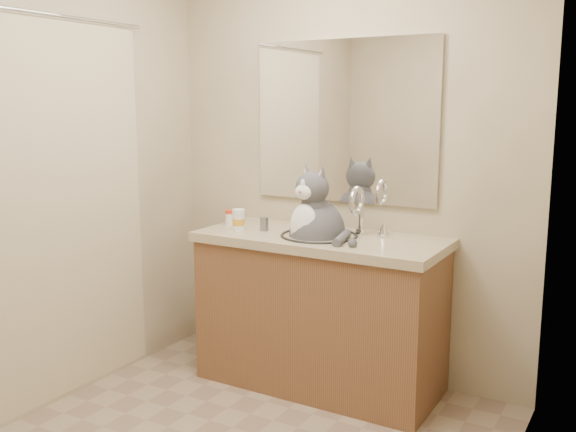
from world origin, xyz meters
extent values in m
cube|color=#C1AE8E|center=(0.00, 1.25, 1.20)|extent=(2.20, 0.01, 2.40)
cube|color=#C1AE8E|center=(-1.10, 0.00, 1.20)|extent=(0.01, 2.50, 2.40)
cube|color=#C1AE8E|center=(1.10, 0.00, 1.20)|extent=(0.01, 2.50, 2.40)
cube|color=brown|center=(0.00, 0.96, 0.40)|extent=(1.30, 0.55, 0.80)
cube|color=tan|center=(0.00, 0.96, 0.83)|extent=(1.34, 0.59, 0.05)
torus|color=black|center=(0.00, 0.94, 0.85)|extent=(0.42, 0.42, 0.02)
ellipsoid|color=white|center=(0.00, 0.94, 0.78)|extent=(0.40, 0.40, 0.15)
cylinder|color=silver|center=(0.17, 1.11, 0.95)|extent=(0.03, 0.03, 0.18)
torus|color=silver|center=(0.17, 1.05, 1.04)|extent=(0.03, 0.16, 0.16)
cone|color=silver|center=(0.30, 1.11, 0.90)|extent=(0.06, 0.06, 0.08)
cube|color=white|center=(0.00, 1.24, 1.45)|extent=(1.10, 0.02, 0.90)
cube|color=beige|center=(-1.05, 0.10, 1.00)|extent=(0.01, 1.20, 1.90)
cylinder|color=silver|center=(-1.05, 0.10, 1.97)|extent=(0.02, 1.30, 0.02)
ellipsoid|color=#4D4D52|center=(-0.02, 0.96, 0.84)|extent=(0.36, 0.38, 0.40)
ellipsoid|color=white|center=(-0.04, 0.85, 0.91)|extent=(0.18, 0.12, 0.25)
ellipsoid|color=#4D4D52|center=(-0.02, 0.91, 1.11)|extent=(0.21, 0.19, 0.18)
ellipsoid|color=white|center=(-0.04, 0.84, 1.10)|extent=(0.10, 0.07, 0.08)
sphere|color=#D88C8C|center=(-0.05, 0.81, 1.10)|extent=(0.02, 0.02, 0.02)
cone|color=#4D4D52|center=(-0.07, 0.93, 1.19)|extent=(0.09, 0.08, 0.09)
cone|color=#4D4D52|center=(0.03, 0.91, 1.19)|extent=(0.09, 0.08, 0.09)
cylinder|color=#4D4D52|center=(0.17, 0.88, 0.87)|extent=(0.11, 0.27, 0.05)
cylinder|color=white|center=(-0.59, 0.96, 0.88)|extent=(0.06, 0.06, 0.07)
cylinder|color=red|center=(-0.59, 0.96, 0.93)|extent=(0.06, 0.06, 0.02)
cylinder|color=white|center=(-0.46, 0.86, 0.90)|extent=(0.07, 0.07, 0.10)
cylinder|color=orange|center=(-0.46, 0.86, 0.90)|extent=(0.07, 0.07, 0.04)
cylinder|color=white|center=(-0.46, 0.86, 0.96)|extent=(0.08, 0.08, 0.02)
cylinder|color=slate|center=(-0.33, 0.92, 0.89)|extent=(0.06, 0.06, 0.08)
camera|label=1|loc=(1.55, -2.04, 1.55)|focal=40.00mm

